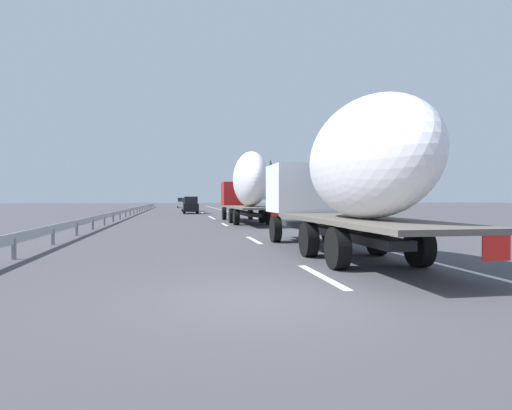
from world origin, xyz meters
name	(u,v)px	position (x,y,z in m)	size (l,w,h in m)	color
ground_plane	(190,215)	(40.00, 0.00, 0.00)	(260.00, 260.00, 0.00)	#424247
lane_stripe_0	(322,276)	(2.00, -1.80, 0.00)	(3.20, 0.20, 0.01)	white
lane_stripe_1	(254,240)	(10.75, -1.80, 0.00)	(3.20, 0.20, 0.01)	white
lane_stripe_2	(225,224)	(22.02, -1.80, 0.00)	(3.20, 0.20, 0.01)	white
lane_stripe_3	(213,218)	(31.22, -1.80, 0.00)	(3.20, 0.20, 0.01)	white
lane_stripe_4	(210,217)	(34.71, -1.80, 0.00)	(3.20, 0.20, 0.01)	white
lane_stripe_5	(202,213)	(47.32, -1.80, 0.00)	(3.20, 0.20, 0.01)	white
lane_stripe_6	(197,210)	(60.26, -1.80, 0.00)	(3.20, 0.20, 0.01)	white
edge_line_right	(235,213)	(45.00, -5.50, 0.00)	(110.00, 0.20, 0.01)	white
truck_lead	(248,185)	(23.56, -3.60, 2.73)	(13.91, 2.55, 4.95)	#B21919
truck_trailing	(347,173)	(4.97, -3.60, 2.51)	(12.56, 2.55, 4.45)	silver
car_silver_hatch	(189,205)	(52.80, -0.28, 0.93)	(4.23, 1.86, 1.85)	#ADB2B7
car_white_van	(182,203)	(77.75, 0.26, 0.95)	(4.52, 1.86, 1.89)	white
car_black_suv	(191,205)	(44.23, -0.26, 0.98)	(4.29, 1.72, 1.97)	black
road_sign	(243,193)	(46.28, -6.70, 2.39)	(0.10, 0.90, 3.47)	gray
tree_0	(270,179)	(52.92, -11.60, 4.43)	(3.02, 3.02, 7.27)	#472D19
tree_1	(317,175)	(30.56, -11.08, 3.85)	(2.47, 2.47, 6.14)	#472D19
tree_2	(277,182)	(55.27, -13.10, 4.09)	(2.62, 2.62, 6.79)	#472D19
tree_3	(253,185)	(66.64, -11.43, 4.12)	(3.12, 3.12, 6.56)	#472D19
guardrail_median	(134,209)	(43.00, 6.00, 0.58)	(94.00, 0.10, 0.76)	#9EA0A5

